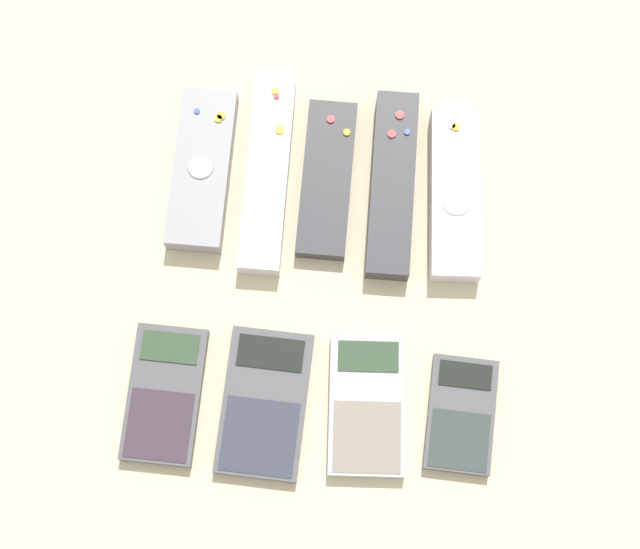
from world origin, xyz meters
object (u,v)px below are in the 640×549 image
remote_1 (267,174)px  calculator_3 (461,414)px  remote_2 (330,180)px  remote_4 (455,194)px  remote_0 (202,170)px  calculator_0 (165,394)px  remote_3 (392,185)px  calculator_2 (367,405)px  calculator_1 (264,403)px

remote_1 → calculator_3: 0.31m
remote_2 → remote_4: size_ratio=0.93×
remote_0 → calculator_0: bearing=-92.7°
remote_0 → calculator_0: size_ratio=1.24×
remote_1 → remote_4: (0.19, -0.01, 0.00)m
remote_3 → calculator_2: bearing=-92.8°
remote_2 → calculator_1: 0.24m
remote_3 → calculator_3: bearing=-70.5°
remote_4 → remote_3: bearing=172.1°
remote_0 → remote_2: size_ratio=1.02×
calculator_0 → calculator_1: (0.10, -0.00, -0.00)m
remote_1 → calculator_3: size_ratio=1.80×
remote_1 → calculator_2: bearing=-62.7°
remote_2 → remote_3: bearing=-1.0°
remote_1 → calculator_3: (0.21, -0.23, -0.01)m
remote_0 → calculator_3: size_ratio=1.47×
calculator_1 → remote_4: bearing=54.7°
remote_0 → calculator_1: bearing=-69.4°
remote_2 → calculator_0: remote_2 is taller
remote_2 → calculator_1: size_ratio=1.13×
remote_4 → calculator_3: bearing=-88.5°
calculator_2 → calculator_3: (0.09, -0.00, -0.00)m
remote_4 → calculator_1: size_ratio=1.21×
remote_4 → calculator_2: remote_4 is taller
remote_0 → calculator_0: 0.23m
remote_2 → calculator_2: (0.05, -0.23, -0.00)m
remote_3 → calculator_2: remote_3 is taller
calculator_3 → remote_2: bearing=125.0°
remote_1 → calculator_2: remote_1 is taller
remote_2 → remote_3: size_ratio=0.85×
calculator_1 → calculator_2: calculator_2 is taller
remote_0 → remote_2: 0.13m
remote_4 → calculator_3: 0.22m
remote_0 → remote_3: size_ratio=0.87×
calculator_0 → calculator_3: calculator_0 is taller
calculator_1 → calculator_3: (0.19, 0.00, -0.00)m
calculator_2 → remote_3: bearing=84.5°
remote_4 → calculator_1: bearing=-130.5°
remote_0 → calculator_1: 0.25m
remote_0 → calculator_2: bearing=-50.3°
remote_0 → remote_4: bearing=-0.9°
calculator_0 → calculator_1: size_ratio=0.93×
calculator_1 → remote_2: bearing=81.2°
calculator_2 → calculator_3: 0.09m
remote_2 → calculator_0: 0.27m
remote_2 → remote_4: remote_4 is taller
remote_1 → calculator_1: size_ratio=1.40×
remote_2 → calculator_1: bearing=-100.6°
calculator_0 → calculator_3: bearing=2.2°
remote_1 → calculator_2: size_ratio=1.48×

